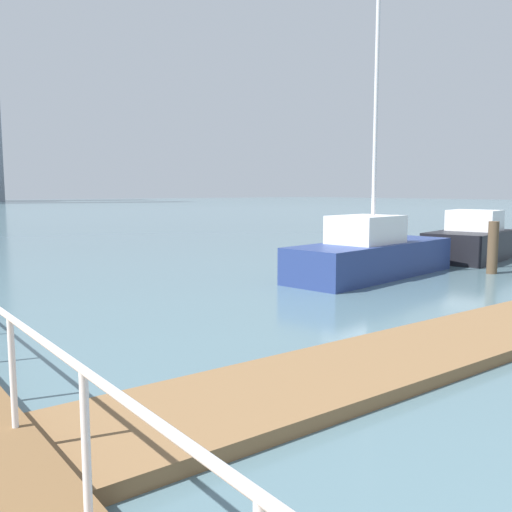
% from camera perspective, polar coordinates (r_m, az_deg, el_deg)
% --- Properties ---
extents(ground_plane, '(300.00, 300.00, 0.00)m').
position_cam_1_polar(ground_plane, '(19.16, -23.72, -1.63)').
color(ground_plane, slate).
extents(floating_dock, '(11.89, 2.00, 0.18)m').
position_cam_1_polar(floating_dock, '(8.91, 15.08, -9.86)').
color(floating_dock, olive).
rests_on(floating_dock, ground_plane).
extents(dock_piling_3, '(0.32, 0.32, 1.65)m').
position_cam_1_polar(dock_piling_3, '(18.89, 23.17, 0.80)').
color(dock_piling_3, brown).
rests_on(dock_piling_3, ground_plane).
extents(moored_boat_0, '(4.66, 3.11, 1.87)m').
position_cam_1_polar(moored_boat_0, '(22.37, 21.22, 1.42)').
color(moored_boat_0, black).
rests_on(moored_boat_0, ground_plane).
extents(moored_boat_2, '(6.64, 2.91, 8.65)m').
position_cam_1_polar(moored_boat_2, '(17.14, 11.75, 0.26)').
color(moored_boat_2, navy).
rests_on(moored_boat_2, ground_plane).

